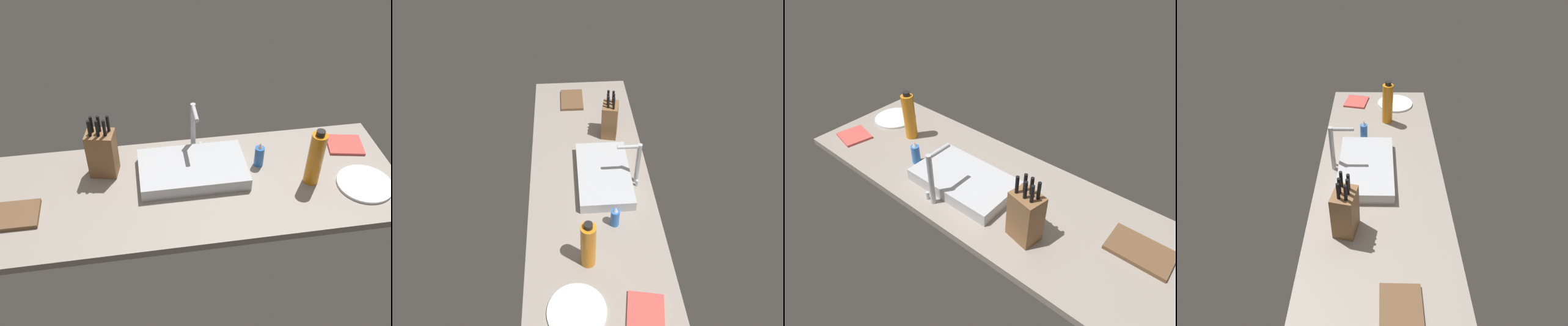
% 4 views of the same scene
% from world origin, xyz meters
% --- Properties ---
extents(countertop_slab, '(1.94, 0.66, 0.04)m').
position_xyz_m(countertop_slab, '(0.00, 0.00, 0.02)').
color(countertop_slab, gray).
rests_on(countertop_slab, ground).
extents(sink_basin, '(0.48, 0.28, 0.06)m').
position_xyz_m(sink_basin, '(0.05, 0.07, 0.07)').
color(sink_basin, '#B7BABF').
rests_on(sink_basin, countertop_slab).
extents(faucet, '(0.06, 0.13, 0.26)m').
position_xyz_m(faucet, '(0.08, 0.23, 0.19)').
color(faucet, '#B7BABF').
rests_on(faucet, countertop_slab).
extents(knife_block, '(0.14, 0.11, 0.30)m').
position_xyz_m(knife_block, '(-0.34, 0.15, 0.15)').
color(knife_block, brown).
rests_on(knife_block, countertop_slab).
extents(cutting_board, '(0.24, 0.15, 0.02)m').
position_xyz_m(cutting_board, '(-0.72, -0.07, 0.04)').
color(cutting_board, brown).
rests_on(cutting_board, countertop_slab).
extents(soap_bottle, '(0.04, 0.04, 0.12)m').
position_xyz_m(soap_bottle, '(0.36, 0.10, 0.09)').
color(soap_bottle, blue).
rests_on(soap_bottle, countertop_slab).
extents(water_bottle, '(0.07, 0.07, 0.28)m').
position_xyz_m(water_bottle, '(0.56, -0.05, 0.17)').
color(water_bottle, orange).
rests_on(water_bottle, countertop_slab).
extents(dinner_plate, '(0.24, 0.24, 0.01)m').
position_xyz_m(dinner_plate, '(0.79, -0.11, 0.04)').
color(dinner_plate, white).
rests_on(dinner_plate, countertop_slab).
extents(dish_towel, '(0.19, 0.18, 0.01)m').
position_xyz_m(dish_towel, '(0.81, 0.17, 0.04)').
color(dish_towel, '#CC4C47').
rests_on(dish_towel, countertop_slab).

